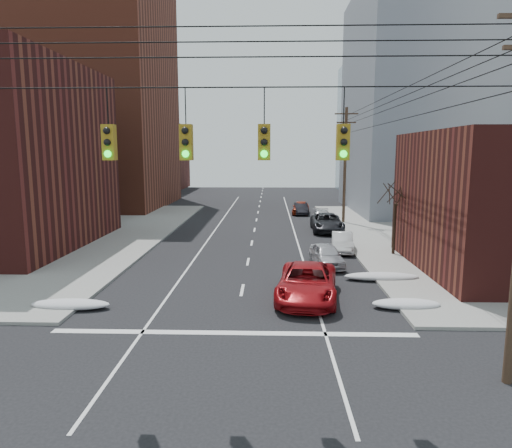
# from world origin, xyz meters

# --- Properties ---
(ground) EXTENTS (160.00, 160.00, 0.00)m
(ground) POSITION_xyz_m (0.00, 0.00, 0.00)
(ground) COLOR black
(ground) RESTS_ON ground
(building_brick_tall) EXTENTS (24.00, 20.00, 30.00)m
(building_brick_tall) POSITION_xyz_m (-24.00, 48.00, 15.00)
(building_brick_tall) COLOR brown
(building_brick_tall) RESTS_ON ground
(building_brick_far) EXTENTS (22.00, 18.00, 12.00)m
(building_brick_far) POSITION_xyz_m (-26.00, 74.00, 6.00)
(building_brick_far) COLOR #4C1916
(building_brick_far) RESTS_ON ground
(building_office) EXTENTS (22.00, 20.00, 25.00)m
(building_office) POSITION_xyz_m (22.00, 44.00, 12.50)
(building_office) COLOR gray
(building_office) RESTS_ON ground
(building_glass) EXTENTS (20.00, 18.00, 22.00)m
(building_glass) POSITION_xyz_m (24.00, 70.00, 11.00)
(building_glass) COLOR gray
(building_glass) RESTS_ON ground
(utility_pole_far) EXTENTS (2.20, 0.28, 11.00)m
(utility_pole_far) POSITION_xyz_m (8.50, 34.00, 5.78)
(utility_pole_far) COLOR #473323
(utility_pole_far) RESTS_ON ground
(traffic_signals) EXTENTS (17.00, 0.42, 2.02)m
(traffic_signals) POSITION_xyz_m (0.10, 2.97, 7.17)
(traffic_signals) COLOR black
(traffic_signals) RESTS_ON ground
(bare_tree) EXTENTS (2.09, 2.20, 4.93)m
(bare_tree) POSITION_xyz_m (9.59, 20.00, 2.32)
(bare_tree) COLOR black
(bare_tree) RESTS_ON ground
(snow_nw) EXTENTS (3.50, 1.08, 0.42)m
(snow_nw) POSITION_xyz_m (-7.40, 9.00, 0.21)
(snow_nw) COLOR silver
(snow_nw) RESTS_ON ground
(snow_ne) EXTENTS (3.00, 1.08, 0.42)m
(snow_ne) POSITION_xyz_m (7.40, 9.50, 0.21)
(snow_ne) COLOR silver
(snow_ne) RESTS_ON ground
(snow_east_far) EXTENTS (4.00, 1.08, 0.42)m
(snow_east_far) POSITION_xyz_m (7.40, 14.00, 0.21)
(snow_east_far) COLOR silver
(snow_east_far) RESTS_ON ground
(red_pickup) EXTENTS (3.38, 6.08, 1.61)m
(red_pickup) POSITION_xyz_m (3.12, 10.68, 0.80)
(red_pickup) COLOR maroon
(red_pickup) RESTS_ON ground
(parked_car_a) EXTENTS (2.09, 4.16, 1.36)m
(parked_car_a) POSITION_xyz_m (4.80, 17.03, 0.68)
(parked_car_a) COLOR #B8B7BD
(parked_car_a) RESTS_ON ground
(parked_car_b) EXTENTS (1.85, 4.13, 1.32)m
(parked_car_b) POSITION_xyz_m (6.40, 21.21, 0.66)
(parked_car_b) COLOR silver
(parked_car_b) RESTS_ON ground
(parked_car_c) EXTENTS (2.74, 5.72, 1.57)m
(parked_car_c) POSITION_xyz_m (6.34, 29.33, 0.79)
(parked_car_c) COLOR black
(parked_car_c) RESTS_ON ground
(parked_car_d) EXTENTS (1.91, 4.54, 1.31)m
(parked_car_d) POSITION_xyz_m (6.40, 33.49, 0.65)
(parked_car_d) COLOR #9F9EA3
(parked_car_d) RESTS_ON ground
(parked_car_e) EXTENTS (2.31, 4.50, 1.47)m
(parked_car_e) POSITION_xyz_m (4.83, 40.74, 0.73)
(parked_car_e) COLOR maroon
(parked_car_e) RESTS_ON ground
(parked_car_f) EXTENTS (1.52, 4.02, 1.31)m
(parked_car_f) POSITION_xyz_m (4.80, 40.44, 0.66)
(parked_car_f) COLOR black
(parked_car_f) RESTS_ON ground
(lot_car_a) EXTENTS (4.71, 2.72, 1.47)m
(lot_car_a) POSITION_xyz_m (-15.98, 18.77, 0.88)
(lot_car_a) COLOR silver
(lot_car_a) RESTS_ON sidewalk_nw
(lot_car_b) EXTENTS (5.79, 3.15, 1.54)m
(lot_car_b) POSITION_xyz_m (-15.77, 28.09, 0.92)
(lot_car_b) COLOR silver
(lot_car_b) RESTS_ON sidewalk_nw
(lot_car_c) EXTENTS (5.37, 3.25, 1.46)m
(lot_car_c) POSITION_xyz_m (-16.65, 22.26, 0.88)
(lot_car_c) COLOR black
(lot_car_c) RESTS_ON sidewalk_nw
(lot_car_d) EXTENTS (4.12, 2.50, 1.31)m
(lot_car_d) POSITION_xyz_m (-19.69, 27.67, 0.81)
(lot_car_d) COLOR #B1B0B6
(lot_car_d) RESTS_ON sidewalk_nw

